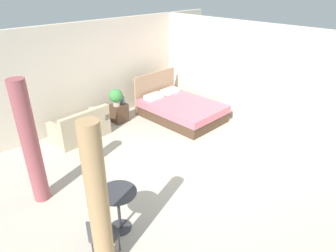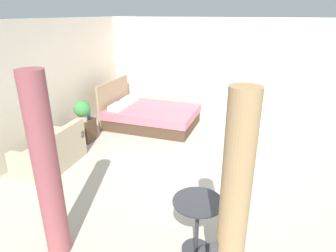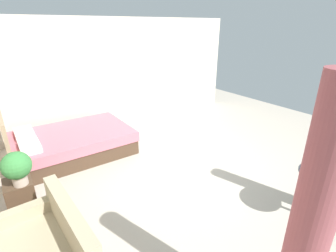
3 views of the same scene
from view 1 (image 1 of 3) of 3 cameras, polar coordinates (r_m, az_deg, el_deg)
name	(u,v)px [view 1 (image 1 of 3)]	position (r m, az deg, el deg)	size (l,w,h in m)	color
ground_plane	(183,166)	(6.59, 2.88, -7.59)	(8.78, 9.74, 0.02)	#B2A899
wall_back	(93,73)	(8.45, -14.12, 9.71)	(8.78, 0.12, 2.70)	beige
wall_right	(261,78)	(8.19, 17.21, 8.80)	(0.12, 6.74, 2.70)	beige
bed	(180,109)	(8.64, 2.29, 3.28)	(1.61, 2.30, 1.14)	#473323
couch	(81,128)	(7.81, -16.25, -0.45)	(1.41, 0.82, 0.80)	tan
nightstand	(119,113)	(8.52, -9.24, 2.47)	(0.41, 0.36, 0.52)	#473323
potted_plant	(116,96)	(8.23, -9.89, 5.58)	(0.37, 0.37, 0.48)	tan
vase	(123,100)	(8.43, -8.65, 4.88)	(0.11, 0.11, 0.19)	slate
balcony_table	(118,204)	(4.89, -9.47, -14.36)	(0.61, 0.61, 0.74)	#2D2D33
cafe_chair_near_window	(103,236)	(4.46, -12.35, -19.79)	(0.56, 0.56, 0.82)	#3F3F44
curtain_left	(98,204)	(3.95, -13.13, -14.32)	(0.27, 0.27, 2.29)	tan
curtain_right	(30,144)	(5.58, -24.76, -3.15)	(0.28, 0.28, 2.29)	#994C51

